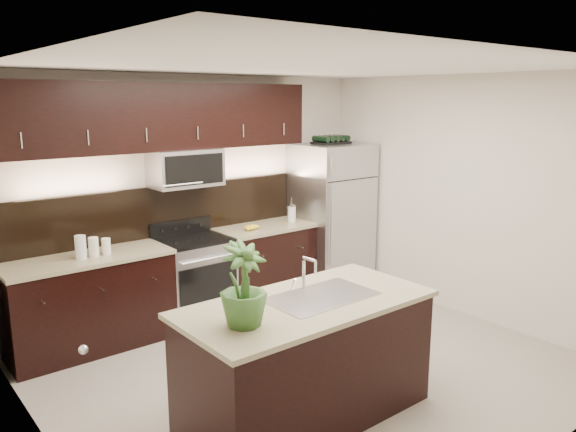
% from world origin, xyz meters
% --- Properties ---
extents(ground, '(4.50, 4.50, 0.00)m').
position_xyz_m(ground, '(0.00, 0.00, 0.00)').
color(ground, gray).
rests_on(ground, ground).
extents(room_walls, '(4.52, 4.02, 2.71)m').
position_xyz_m(room_walls, '(-0.11, -0.04, 1.70)').
color(room_walls, beige).
rests_on(room_walls, ground).
extents(counter_run, '(3.51, 0.65, 0.94)m').
position_xyz_m(counter_run, '(-0.46, 1.69, 0.47)').
color(counter_run, black).
rests_on(counter_run, ground).
extents(upper_fixtures, '(3.49, 0.40, 1.66)m').
position_xyz_m(upper_fixtures, '(-0.43, 1.84, 2.14)').
color(upper_fixtures, black).
rests_on(upper_fixtures, counter_run).
extents(island, '(1.96, 0.96, 0.94)m').
position_xyz_m(island, '(-0.56, -0.57, 0.47)').
color(island, black).
rests_on(island, ground).
extents(sink_faucet, '(0.84, 0.50, 0.28)m').
position_xyz_m(sink_faucet, '(-0.41, -0.56, 0.96)').
color(sink_faucet, silver).
rests_on(sink_faucet, island).
extents(refrigerator, '(0.90, 0.81, 1.87)m').
position_xyz_m(refrigerator, '(1.74, 1.63, 0.94)').
color(refrigerator, '#B2B2B7').
rests_on(refrigerator, ground).
extents(wine_rack, '(0.46, 0.29, 0.11)m').
position_xyz_m(wine_rack, '(1.74, 1.63, 1.92)').
color(wine_rack, black).
rests_on(wine_rack, refrigerator).
extents(plant, '(0.36, 0.36, 0.57)m').
position_xyz_m(plant, '(-1.19, -0.65, 1.23)').
color(plant, '#305823').
rests_on(plant, island).
extents(canisters, '(0.34, 0.10, 0.23)m').
position_xyz_m(canisters, '(-1.39, 1.64, 1.04)').
color(canisters, silver).
rests_on(canisters, counter_run).
extents(french_press, '(0.10, 0.10, 0.30)m').
position_xyz_m(french_press, '(1.11, 1.64, 1.05)').
color(french_press, silver).
rests_on(french_press, counter_run).
extents(bananas, '(0.22, 0.18, 0.06)m').
position_xyz_m(bananas, '(0.42, 1.61, 0.97)').
color(bananas, gold).
rests_on(bananas, counter_run).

